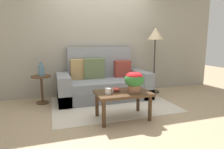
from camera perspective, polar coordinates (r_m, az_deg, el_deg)
ground_plane at (r=3.76m, az=0.89°, el=-9.74°), size 14.00×14.00×0.00m
wall_back at (r=4.66m, az=-3.76°, el=12.59°), size 6.40×0.12×2.97m
area_rug at (r=3.88m, az=0.23°, el=-9.03°), size 2.36×1.64×0.01m
couch at (r=4.27m, az=-2.68°, el=-2.68°), size 2.02×0.92×1.14m
coffee_table at (r=3.10m, az=3.29°, el=-6.53°), size 0.89×0.55×0.46m
side_table at (r=4.12m, az=-20.52°, el=-2.80°), size 0.39×0.39×0.58m
floor_lamp at (r=4.77m, az=12.96°, el=10.74°), size 0.39×0.39×1.60m
potted_plant at (r=3.05m, az=6.75°, el=-1.58°), size 0.32×0.32×0.33m
coffee_mug at (r=2.95m, az=-1.15°, el=-5.00°), size 0.14×0.09×0.09m
snack_bowl at (r=3.10m, az=1.20°, el=-4.46°), size 0.13×0.13×0.07m
table_vase at (r=4.06m, az=-20.61°, el=1.27°), size 0.12×0.12×0.29m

